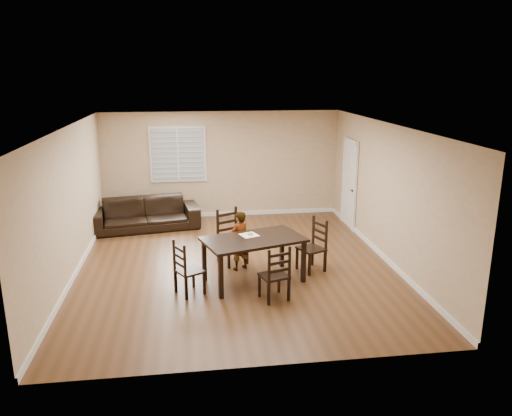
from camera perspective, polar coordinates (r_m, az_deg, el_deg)
The scene contains 11 objects.
ground at distance 9.82m, azimuth -2.35°, elevation -6.53°, with size 7.00×7.00×0.00m, color brown.
room at distance 9.47m, azimuth -2.36°, elevation 4.08°, with size 6.04×7.04×2.72m.
dining_table at distance 8.83m, azimuth -0.27°, elevation -4.01°, with size 1.95×1.45×0.81m.
chair_near at distance 9.86m, azimuth -3.09°, elevation -3.41°, with size 0.64×0.62×1.08m.
chair_far at distance 8.18m, azimuth 2.45°, elevation -7.88°, with size 0.53×0.51×0.95m.
chair_left at distance 8.48m, azimuth -8.29°, elevation -7.15°, with size 0.56×0.57×0.95m.
chair_right at distance 9.53m, azimuth 6.91°, elevation -4.39°, with size 0.57×0.58×1.00m.
child at distance 9.42m, azimuth -1.89°, elevation -3.74°, with size 0.42×0.27×1.15m, color gray.
napkin at distance 8.97m, azimuth -0.79°, elevation -3.10°, with size 0.29×0.29×0.00m, color beige.
donut at distance 8.97m, azimuth -0.67°, elevation -2.95°, with size 0.10×0.10×0.04m.
sofa at distance 12.19m, azimuth -12.57°, elevation -0.66°, with size 2.53×0.99×0.74m, color black.
Camera 1 is at (-0.83, -9.07, 3.66)m, focal length 35.00 mm.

